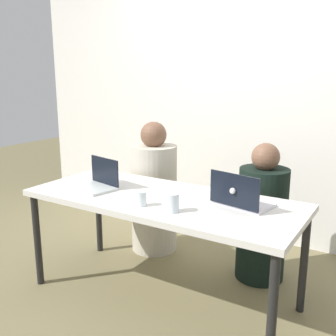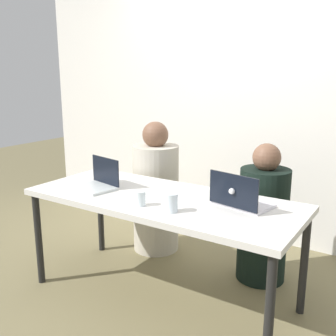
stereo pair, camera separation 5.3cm
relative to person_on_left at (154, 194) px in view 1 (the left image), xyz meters
name	(u,v)px [view 1 (the left image)]	position (x,y,z in m)	size (l,w,h in m)	color
ground_plane	(162,296)	(0.48, -0.62, -0.50)	(12.00, 12.00, 0.00)	#716746
back_wall	(243,99)	(0.48, 0.75, 0.79)	(4.74, 0.10, 2.58)	silver
desk	(162,206)	(0.48, -0.62, 0.17)	(1.82, 0.76, 0.73)	silver
person_on_left	(154,194)	(0.00, 0.00, 0.00)	(0.41, 0.41, 1.13)	#BCB4A3
person_on_right	(262,220)	(0.96, 0.00, -0.04)	(0.44, 0.44, 1.04)	black
laptop_back_right	(240,199)	(0.99, -0.53, 0.27)	(0.37, 0.29, 0.22)	silver
laptop_front_left	(97,182)	(-0.01, -0.70, 0.27)	(0.34, 0.28, 0.21)	silver
water_glass_center	(142,200)	(0.47, -0.84, 0.26)	(0.06, 0.06, 0.09)	silver
water_glass_right	(173,204)	(0.69, -0.83, 0.27)	(0.08, 0.08, 0.11)	silver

